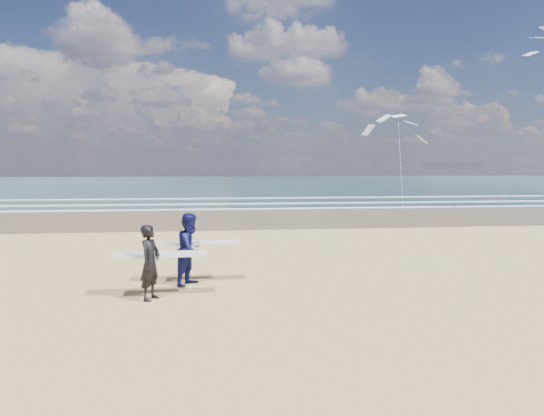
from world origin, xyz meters
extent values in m
cube|color=#4C3C28|center=(20.00, 18.00, 0.01)|extent=(220.00, 12.00, 0.01)
cube|color=#183335|center=(20.00, 72.00, 0.01)|extent=(220.00, 100.00, 0.02)
cube|color=white|center=(20.00, 22.80, 0.05)|extent=(220.00, 0.50, 0.05)
cube|color=white|center=(20.00, 27.50, 0.05)|extent=(220.00, 0.50, 0.05)
cube|color=white|center=(20.00, 34.00, 0.05)|extent=(220.00, 0.50, 0.05)
imported|color=black|center=(-0.69, 0.26, 0.88)|extent=(0.62, 0.75, 1.75)
cube|color=silver|center=(-0.49, 0.61, 0.99)|extent=(2.22, 0.61, 0.07)
imported|color=#0B0E3D|center=(0.18, 1.57, 0.94)|extent=(1.07, 1.15, 1.88)
cube|color=silver|center=(0.38, 1.92, 1.05)|extent=(2.22, 0.60, 0.07)
cube|color=slate|center=(14.76, 23.51, 0.05)|extent=(0.12, 0.12, 0.10)
camera|label=1|loc=(0.80, -11.04, 3.12)|focal=32.00mm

